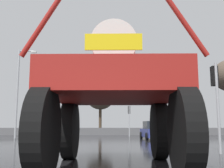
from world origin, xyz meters
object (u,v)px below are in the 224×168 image
object	(u,v)px
traffic_signal_far_right	(154,109)
streetlight_far_left	(19,88)
oversize_sprayer	(115,95)
bare_tree_far_center	(101,99)
traffic_signal_far_left	(129,114)
sedan_ahead	(154,131)
traffic_signal_near_right	(216,87)

from	to	relation	value
traffic_signal_far_right	streetlight_far_left	size ratio (longest dim) A/B	0.48
oversize_sprayer	streetlight_far_left	xyz separation A→B (m)	(-8.82, 18.05, 2.63)
oversize_sprayer	streetlight_far_left	size ratio (longest dim) A/B	0.67
bare_tree_far_center	traffic_signal_far_left	bearing A→B (deg)	-67.04
traffic_signal_far_left	bare_tree_far_center	bearing A→B (deg)	112.96
traffic_signal_far_left	bare_tree_far_center	xyz separation A→B (m)	(-3.52, 8.31, 2.48)
traffic_signal_far_left	traffic_signal_far_right	size ratio (longest dim) A/B	0.85
oversize_sprayer	traffic_signal_far_right	world-z (taller)	oversize_sprayer
sedan_ahead	oversize_sprayer	bearing A→B (deg)	164.01
sedan_ahead	traffic_signal_near_right	bearing A→B (deg)	-179.92
oversize_sprayer	bare_tree_far_center	distance (m)	31.42
traffic_signal_far_left	bare_tree_far_center	world-z (taller)	bare_tree_far_center
sedan_ahead	bare_tree_far_center	bearing A→B (deg)	15.03
oversize_sprayer	traffic_signal_far_right	bearing A→B (deg)	-10.43
oversize_sprayer	traffic_signal_far_left	size ratio (longest dim) A/B	1.66
traffic_signal_far_right	bare_tree_far_center	size ratio (longest dim) A/B	0.61
sedan_ahead	traffic_signal_far_left	size ratio (longest dim) A/B	1.24
traffic_signal_near_right	traffic_signal_far_left	xyz separation A→B (m)	(-2.47, 19.22, -0.25)
traffic_signal_far_right	bare_tree_far_center	world-z (taller)	bare_tree_far_center
traffic_signal_far_left	traffic_signal_far_right	bearing A→B (deg)	-0.20
streetlight_far_left	traffic_signal_near_right	bearing A→B (deg)	-47.59
oversize_sprayer	traffic_signal_far_right	xyz separation A→B (m)	(4.54, 22.91, 0.94)
oversize_sprayer	sedan_ahead	xyz separation A→B (m)	(3.48, 15.98, -1.28)
traffic_signal_near_right	traffic_signal_far_right	distance (m)	19.22
traffic_signal_far_left	streetlight_far_left	bearing A→B (deg)	-155.41
oversize_sprayer	sedan_ahead	size ratio (longest dim) A/B	1.34
oversize_sprayer	streetlight_far_left	distance (m)	20.26
streetlight_far_left	bare_tree_far_center	size ratio (longest dim) A/B	1.27
sedan_ahead	traffic_signal_far_right	size ratio (longest dim) A/B	1.05
traffic_signal_far_right	bare_tree_far_center	bearing A→B (deg)	126.86
traffic_signal_near_right	sedan_ahead	bearing A→B (deg)	93.81
traffic_signal_near_right	traffic_signal_far_right	size ratio (longest dim) A/B	0.93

